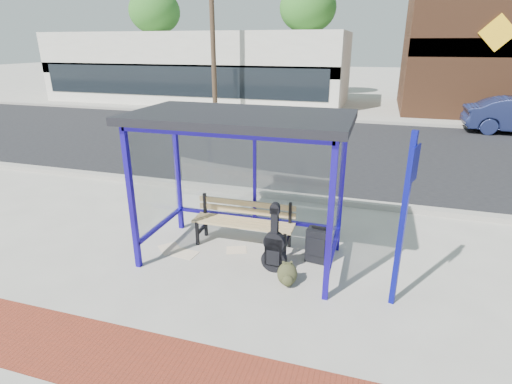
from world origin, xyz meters
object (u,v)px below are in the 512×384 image
(guitar_bag, at_px, (274,248))
(backpack, at_px, (287,275))
(suitcase, at_px, (318,245))
(bench, at_px, (244,220))

(guitar_bag, height_order, backpack, guitar_bag)
(suitcase, bearing_deg, backpack, -103.36)
(bench, relative_size, guitar_bag, 1.64)
(bench, height_order, suitcase, bench)
(guitar_bag, bearing_deg, backpack, -47.04)
(bench, distance_m, suitcase, 1.37)
(bench, height_order, backpack, bench)
(suitcase, xyz_separation_m, backpack, (-0.32, -0.82, -0.12))
(guitar_bag, distance_m, backpack, 0.49)
(bench, bearing_deg, backpack, -46.13)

